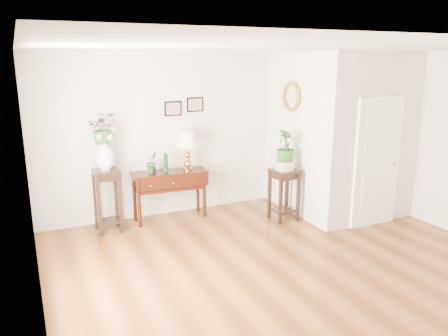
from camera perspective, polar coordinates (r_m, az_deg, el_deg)
floor at (r=5.93m, az=8.84°, el=-12.91°), size 6.00×5.50×0.02m
ceiling at (r=5.29m, az=10.02°, el=15.25°), size 6.00×5.50×0.02m
wall_back at (r=7.81m, az=-2.09°, el=4.72°), size 6.00×0.02×2.80m
wall_left at (r=4.52m, az=-23.88°, el=-3.55°), size 0.02×5.50×2.80m
partition at (r=8.08m, az=14.61°, el=4.59°), size 1.80×1.95×2.80m
door at (r=7.42m, az=19.35°, el=0.66°), size 0.90×0.05×2.10m
art_print_left at (r=7.50m, az=-6.68°, el=7.72°), size 0.30×0.02×0.25m
art_print_right at (r=7.63m, az=-3.81°, el=8.27°), size 0.30×0.02×0.25m
wall_ornament at (r=7.53m, az=8.72°, el=9.21°), size 0.07×0.51×0.51m
console_table at (r=7.47m, az=-7.07°, el=-3.57°), size 1.29×0.53×0.84m
table_lamp at (r=7.38m, az=-4.78°, el=2.45°), size 0.47×0.47×0.68m
green_vase at (r=7.29m, az=-7.61°, el=0.79°), size 0.08×0.08×0.32m
potted_plant at (r=7.23m, az=-9.40°, el=0.67°), size 0.24×0.22×0.36m
plant_stand_a at (r=7.11m, az=-14.94°, el=-4.17°), size 0.39×0.39×1.00m
porcelain_vase at (r=6.92m, az=-15.32°, el=1.55°), size 0.30×0.30×0.47m
lily_arrangement at (r=6.85m, az=-15.55°, el=4.94°), size 0.49×0.44×0.48m
plant_stand_b at (r=7.47m, az=7.82°, el=-3.44°), size 0.45×0.45×0.87m
ceramic_bowl at (r=7.33m, az=7.95°, el=0.42°), size 0.38×0.38×0.15m
narcissus at (r=7.26m, az=8.03°, el=2.81°), size 0.40×0.40×0.55m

